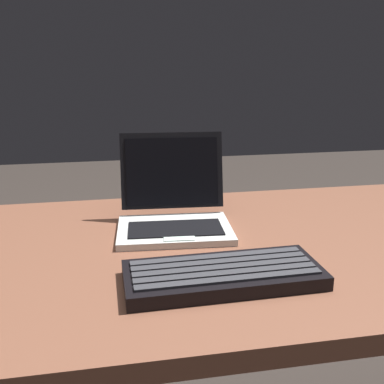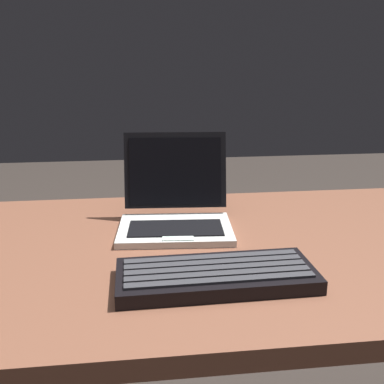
# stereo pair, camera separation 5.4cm
# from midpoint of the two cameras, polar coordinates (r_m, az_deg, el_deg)

# --- Properties ---
(desk) EXTENTS (1.78, 0.70, 0.71)m
(desk) POSITION_cam_midpoint_polar(r_m,az_deg,el_deg) (0.94, -3.23, -10.82)
(desk) COLOR brown
(desk) RESTS_ON ground
(laptop_front) EXTENTS (0.26, 0.23, 0.20)m
(laptop_front) POSITION_cam_midpoint_polar(r_m,az_deg,el_deg) (1.00, -3.82, -2.30)
(laptop_front) COLOR silver
(laptop_front) RESTS_ON desk
(external_keyboard) EXTENTS (0.34, 0.14, 0.03)m
(external_keyboard) POSITION_cam_midpoint_polar(r_m,az_deg,el_deg) (0.77, 2.00, -10.57)
(external_keyboard) COLOR black
(external_keyboard) RESTS_ON desk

